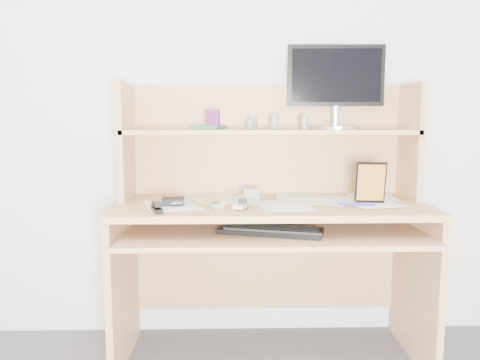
{
  "coord_description": "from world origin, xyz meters",
  "views": [
    {
      "loc": [
        -0.19,
        -0.62,
        1.12
      ],
      "look_at": [
        -0.14,
        1.43,
        0.86
      ],
      "focal_mm": 35.0,
      "sensor_mm": 36.0,
      "label": 1
    }
  ],
  "objects_px": {
    "desk": "(270,211)",
    "game_case": "(370,182)",
    "tv_remote": "(243,204)",
    "monitor": "(336,85)",
    "keyboard": "(271,230)"
  },
  "relations": [
    {
      "from": "desk",
      "to": "game_case",
      "type": "xyz_separation_m",
      "value": [
        0.44,
        -0.13,
        0.16
      ]
    },
    {
      "from": "tv_remote",
      "to": "monitor",
      "type": "xyz_separation_m",
      "value": [
        0.47,
        0.34,
        0.54
      ]
    },
    {
      "from": "desk",
      "to": "game_case",
      "type": "bearing_deg",
      "value": -16.83
    },
    {
      "from": "monitor",
      "to": "game_case",
      "type": "bearing_deg",
      "value": -68.64
    },
    {
      "from": "desk",
      "to": "game_case",
      "type": "distance_m",
      "value": 0.48
    },
    {
      "from": "keyboard",
      "to": "game_case",
      "type": "distance_m",
      "value": 0.51
    },
    {
      "from": "desk",
      "to": "tv_remote",
      "type": "height_order",
      "value": "desk"
    },
    {
      "from": "monitor",
      "to": "keyboard",
      "type": "bearing_deg",
      "value": -128.92
    },
    {
      "from": "game_case",
      "to": "desk",
      "type": "bearing_deg",
      "value": 169.37
    },
    {
      "from": "game_case",
      "to": "keyboard",
      "type": "bearing_deg",
      "value": -158.7
    },
    {
      "from": "tv_remote",
      "to": "game_case",
      "type": "xyz_separation_m",
      "value": [
        0.57,
        0.06,
        0.08
      ]
    },
    {
      "from": "tv_remote",
      "to": "monitor",
      "type": "relative_size",
      "value": 0.36
    },
    {
      "from": "keyboard",
      "to": "tv_remote",
      "type": "relative_size",
      "value": 2.66
    },
    {
      "from": "desk",
      "to": "monitor",
      "type": "height_order",
      "value": "monitor"
    },
    {
      "from": "game_case",
      "to": "monitor",
      "type": "distance_m",
      "value": 0.54
    }
  ]
}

